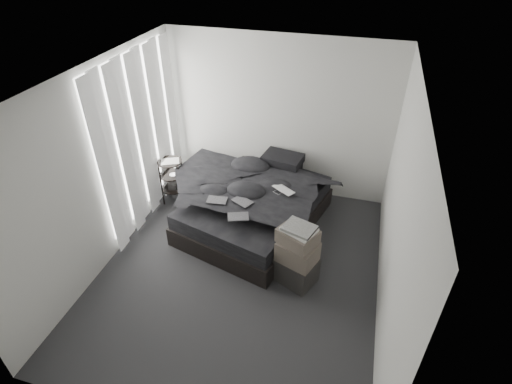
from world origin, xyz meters
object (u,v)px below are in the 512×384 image
(bed, at_px, (255,215))
(side_stand, at_px, (172,181))
(laptop, at_px, (281,187))
(box_lower, at_px, (296,269))

(bed, distance_m, side_stand, 1.52)
(laptop, height_order, box_lower, laptop)
(laptop, height_order, side_stand, laptop)
(side_stand, bearing_deg, bed, -9.52)
(box_lower, bearing_deg, side_stand, 152.04)
(side_stand, height_order, box_lower, side_stand)
(side_stand, bearing_deg, box_lower, -27.96)
(bed, relative_size, laptop, 6.24)
(laptop, bearing_deg, bed, -154.50)
(side_stand, bearing_deg, laptop, -9.13)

